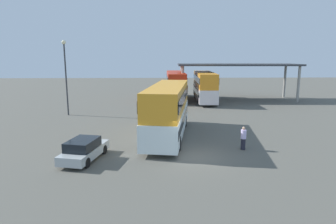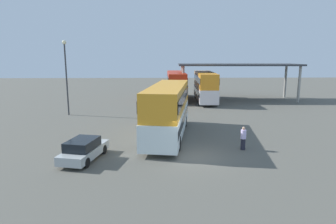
{
  "view_description": "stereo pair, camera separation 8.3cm",
  "coord_description": "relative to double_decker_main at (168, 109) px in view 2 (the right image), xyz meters",
  "views": [
    {
      "loc": [
        -2.07,
        -17.83,
        6.36
      ],
      "look_at": [
        -1.36,
        4.84,
        2.0
      ],
      "focal_mm": 30.98,
      "sensor_mm": 36.0,
      "label": 1
    },
    {
      "loc": [
        -1.99,
        -17.83,
        6.36
      ],
      "look_at": [
        -1.36,
        4.84,
        2.0
      ],
      "focal_mm": 30.98,
      "sensor_mm": 36.0,
      "label": 2
    }
  ],
  "objects": [
    {
      "name": "ground_plane",
      "position": [
        1.36,
        -4.85,
        -2.27
      ],
      "size": [
        140.0,
        140.0,
        0.0
      ],
      "primitive_type": "plane",
      "color": "#58564D"
    },
    {
      "name": "double_decker_main",
      "position": [
        0.0,
        0.0,
        0.0
      ],
      "size": [
        4.18,
        11.38,
        4.13
      ],
      "rotation": [
        0.0,
        0.0,
        1.42
      ],
      "color": "white",
      "rests_on": "ground_plane"
    },
    {
      "name": "parked_hatchback",
      "position": [
        -5.39,
        -5.3,
        -1.6
      ],
      "size": [
        2.48,
        4.27,
        1.35
      ],
      "rotation": [
        0.0,
        0.0,
        1.35
      ],
      "color": "#ACB2B3",
      "rests_on": "ground_plane"
    },
    {
      "name": "double_decker_near_canopy",
      "position": [
        1.78,
        20.38,
        -0.03
      ],
      "size": [
        2.66,
        11.11,
        4.07
      ],
      "rotation": [
        0.0,
        0.0,
        1.56
      ],
      "color": "orange",
      "rests_on": "ground_plane"
    },
    {
      "name": "double_decker_mid_row",
      "position": [
        5.81,
        18.36,
        0.01
      ],
      "size": [
        2.96,
        10.99,
        4.15
      ],
      "rotation": [
        0.0,
        0.0,
        1.52
      ],
      "color": "white",
      "rests_on": "ground_plane"
    },
    {
      "name": "depot_canopy",
      "position": [
        10.78,
        19.9,
        2.67
      ],
      "size": [
        17.6,
        6.94,
        5.3
      ],
      "rotation": [
        0.0,
        0.0,
        -0.04
      ],
      "color": "#33353A",
      "rests_on": "ground_plane"
    },
    {
      "name": "lamppost_tall",
      "position": [
        -10.73,
        9.02,
        2.77
      ],
      "size": [
        0.44,
        0.44,
        8.04
      ],
      "color": "#33353A",
      "rests_on": "ground_plane"
    },
    {
      "name": "pedestrian_waiting",
      "position": [
        5.1,
        -3.57,
        -1.47
      ],
      "size": [
        0.38,
        0.38,
        1.62
      ],
      "rotation": [
        0.0,
        0.0,
        2.83
      ],
      "color": "#262633",
      "rests_on": "ground_plane"
    }
  ]
}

